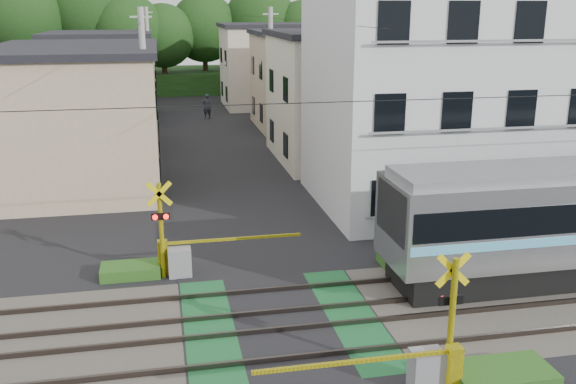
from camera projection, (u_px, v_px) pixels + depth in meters
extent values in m
plane|color=black|center=(282.00, 322.00, 16.90)|extent=(120.00, 120.00, 0.00)
cube|color=#47423A|center=(282.00, 322.00, 16.90)|extent=(120.00, 6.00, 0.00)
cube|color=black|center=(282.00, 322.00, 16.90)|extent=(5.20, 120.00, 0.00)
cube|color=#145126|center=(209.00, 329.00, 16.54)|extent=(1.30, 6.00, 0.00)
cube|color=#145126|center=(351.00, 315.00, 17.26)|extent=(1.30, 6.00, 0.00)
cube|color=#3F3833|center=(297.00, 357.00, 15.10)|extent=(120.00, 0.08, 0.14)
cube|color=#3F3833|center=(285.00, 329.00, 16.41)|extent=(120.00, 0.08, 0.14)
cube|color=#3F3833|center=(278.00, 311.00, 17.36)|extent=(120.00, 0.08, 0.14)
cube|color=#3F3833|center=(269.00, 290.00, 18.67)|extent=(120.00, 0.08, 0.14)
cube|color=black|center=(469.00, 276.00, 19.08)|extent=(2.28, 2.09, 0.57)
cube|color=black|center=(393.00, 212.00, 18.00)|extent=(0.10, 2.29, 1.48)
cylinder|color=yellow|center=(451.00, 324.00, 13.67)|extent=(0.14, 0.14, 3.00)
cube|color=yellow|center=(453.00, 270.00, 13.43)|extent=(0.77, 0.05, 0.77)
cube|color=yellow|center=(453.00, 270.00, 13.43)|extent=(0.77, 0.05, 0.77)
cube|color=black|center=(451.00, 300.00, 13.62)|extent=(0.55, 0.05, 0.20)
sphere|color=#FF0C07|center=(443.00, 300.00, 13.65)|extent=(0.16, 0.16, 0.16)
sphere|color=#FF0C07|center=(457.00, 299.00, 13.71)|extent=(0.16, 0.16, 0.16)
cube|color=gray|center=(426.00, 370.00, 13.86)|extent=(0.70, 0.50, 0.90)
cube|color=yellow|center=(453.00, 369.00, 13.70)|extent=(0.30, 0.30, 1.10)
cube|color=yellow|center=(353.00, 362.00, 13.14)|extent=(4.20, 0.08, 0.08)
cylinder|color=yellow|center=(161.00, 231.00, 19.31)|extent=(0.14, 0.14, 3.00)
cube|color=yellow|center=(159.00, 194.00, 18.88)|extent=(0.77, 0.05, 0.77)
cube|color=yellow|center=(159.00, 194.00, 18.88)|extent=(0.77, 0.05, 0.77)
cube|color=black|center=(161.00, 216.00, 19.07)|extent=(0.55, 0.05, 0.20)
sphere|color=#FF0C07|center=(155.00, 217.00, 18.99)|extent=(0.16, 0.16, 0.16)
sphere|color=#FF0C07|center=(166.00, 217.00, 19.05)|extent=(0.16, 0.16, 0.16)
cube|color=gray|center=(180.00, 262.00, 19.69)|extent=(0.70, 0.50, 0.90)
cube|color=yellow|center=(163.00, 257.00, 19.81)|extent=(0.30, 0.30, 1.10)
cube|color=yellow|center=(235.00, 239.00, 20.11)|extent=(4.20, 0.08, 0.08)
cube|color=silver|center=(442.00, 96.00, 26.21)|extent=(10.00, 8.00, 9.00)
cube|color=black|center=(386.00, 199.00, 22.55)|extent=(1.10, 0.06, 1.40)
cube|color=black|center=(451.00, 195.00, 23.01)|extent=(1.10, 0.06, 1.40)
cube|color=black|center=(513.00, 191.00, 23.48)|extent=(1.10, 0.06, 1.40)
cube|color=black|center=(573.00, 188.00, 23.94)|extent=(1.10, 0.06, 1.40)
cube|color=gray|center=(485.00, 211.00, 23.21)|extent=(9.00, 0.06, 0.08)
cube|color=black|center=(390.00, 114.00, 21.71)|extent=(1.10, 0.06, 1.40)
cube|color=black|center=(457.00, 112.00, 22.18)|extent=(1.10, 0.06, 1.40)
cube|color=black|center=(521.00, 110.00, 22.64)|extent=(1.10, 0.06, 1.40)
cube|color=gray|center=(492.00, 129.00, 22.38)|extent=(9.00, 0.06, 0.08)
cube|color=black|center=(394.00, 23.00, 20.88)|extent=(1.10, 0.06, 1.40)
cube|color=black|center=(464.00, 22.00, 21.34)|extent=(1.10, 0.06, 1.40)
cube|color=black|center=(530.00, 22.00, 21.81)|extent=(1.10, 0.06, 1.40)
cube|color=gray|center=(500.00, 41.00, 21.54)|extent=(9.00, 0.06, 0.08)
cube|color=tan|center=(75.00, 126.00, 28.02)|extent=(7.00, 7.00, 6.00)
cube|color=black|center=(69.00, 52.00, 27.14)|extent=(7.35, 7.35, 0.30)
cube|color=black|center=(160.00, 169.00, 27.51)|extent=(0.06, 1.00, 1.20)
cube|color=black|center=(159.00, 152.00, 30.81)|extent=(0.06, 1.00, 1.20)
cube|color=black|center=(156.00, 104.00, 26.73)|extent=(0.06, 1.00, 1.20)
cube|color=black|center=(156.00, 93.00, 30.03)|extent=(0.06, 1.00, 1.20)
cube|color=beige|center=(343.00, 99.00, 34.24)|extent=(7.00, 8.00, 6.50)
cube|color=black|center=(345.00, 34.00, 33.29)|extent=(7.35, 8.40, 0.30)
cube|color=black|center=(286.00, 145.00, 32.23)|extent=(0.06, 1.00, 1.20)
cube|color=black|center=(272.00, 131.00, 35.99)|extent=(0.06, 1.00, 1.20)
cube|color=black|center=(285.00, 89.00, 31.45)|extent=(0.06, 1.00, 1.20)
cube|color=black|center=(271.00, 80.00, 35.21)|extent=(0.06, 1.00, 1.20)
cube|color=beige|center=(85.00, 100.00, 36.42)|extent=(8.00, 7.00, 5.80)
cube|color=black|center=(80.00, 45.00, 35.57)|extent=(8.40, 7.35, 0.30)
cube|color=black|center=(159.00, 131.00, 35.99)|extent=(0.06, 1.00, 1.20)
cube|color=black|center=(158.00, 120.00, 39.28)|extent=(0.06, 1.00, 1.20)
cube|color=black|center=(156.00, 80.00, 35.21)|extent=(0.06, 1.00, 1.20)
cube|color=black|center=(155.00, 74.00, 38.50)|extent=(0.06, 1.00, 1.20)
cube|color=tan|center=(308.00, 81.00, 43.77)|extent=(7.00, 7.00, 6.20)
cube|color=black|center=(308.00, 32.00, 42.87)|extent=(7.35, 7.35, 0.30)
cube|color=black|center=(261.00, 113.00, 41.95)|extent=(0.06, 1.00, 1.20)
cube|color=black|center=(253.00, 105.00, 45.25)|extent=(0.06, 1.00, 1.20)
cube|color=black|center=(261.00, 70.00, 41.17)|extent=(0.06, 1.00, 1.20)
cube|color=black|center=(253.00, 65.00, 44.47)|extent=(0.06, 1.00, 1.20)
cube|color=#9FA1A3|center=(102.00, 79.00, 45.85)|extent=(7.00, 8.00, 6.00)
cube|color=black|center=(98.00, 34.00, 44.97)|extent=(7.35, 8.40, 0.30)
cube|color=black|center=(153.00, 106.00, 45.11)|extent=(0.06, 1.00, 1.20)
cube|color=black|center=(153.00, 98.00, 48.87)|extent=(0.06, 1.00, 1.20)
cube|color=black|center=(151.00, 65.00, 44.33)|extent=(0.06, 1.00, 1.20)
cube|color=black|center=(151.00, 61.00, 48.09)|extent=(0.06, 1.00, 1.20)
cube|color=beige|center=(272.00, 67.00, 53.02)|extent=(8.00, 7.00, 6.40)
cube|color=black|center=(272.00, 25.00, 52.09)|extent=(8.40, 7.35, 0.30)
cube|color=black|center=(227.00, 94.00, 51.14)|extent=(0.06, 1.00, 1.20)
cube|color=black|center=(222.00, 89.00, 54.44)|extent=(0.06, 1.00, 1.20)
cube|color=black|center=(226.00, 58.00, 50.36)|extent=(0.06, 1.00, 1.20)
cube|color=black|center=(221.00, 55.00, 53.66)|extent=(0.06, 1.00, 1.20)
cube|color=#1B3D14|center=(187.00, 80.00, 63.70)|extent=(40.00, 10.00, 2.00)
cylinder|color=#332114|center=(29.00, 68.00, 56.89)|extent=(0.50, 0.50, 5.47)
sphere|color=#1B3D14|center=(23.00, 17.00, 55.67)|extent=(7.66, 7.66, 7.66)
cylinder|color=#332114|center=(77.00, 69.00, 61.56)|extent=(0.50, 0.50, 4.49)
sphere|color=#1B3D14|center=(74.00, 30.00, 60.56)|extent=(6.28, 6.28, 6.28)
cylinder|color=#332114|center=(95.00, 63.00, 59.33)|extent=(0.50, 0.50, 5.89)
sphere|color=#1B3D14|center=(90.00, 10.00, 58.01)|extent=(8.25, 8.25, 8.25)
cylinder|color=#332114|center=(131.00, 72.00, 58.34)|extent=(0.50, 0.50, 4.60)
sphere|color=#1B3D14|center=(128.00, 30.00, 57.32)|extent=(6.44, 6.44, 6.44)
cylinder|color=#332114|center=(165.00, 72.00, 59.96)|extent=(0.50, 0.50, 4.17)
sphere|color=#1B3D14|center=(163.00, 36.00, 59.03)|extent=(5.83, 5.83, 5.83)
cylinder|color=#332114|center=(205.00, 67.00, 62.46)|extent=(0.50, 0.50, 4.64)
sphere|color=#1B3D14|center=(204.00, 28.00, 61.43)|extent=(6.50, 6.50, 6.50)
cylinder|color=#332114|center=(236.00, 68.00, 64.89)|extent=(0.50, 0.50, 4.03)
sphere|color=#1B3D14|center=(236.00, 35.00, 63.99)|extent=(5.64, 5.64, 5.64)
cylinder|color=#332114|center=(261.00, 64.00, 63.48)|extent=(0.50, 0.50, 5.04)
sphere|color=#1B3D14|center=(260.00, 22.00, 62.35)|extent=(7.05, 7.05, 7.05)
cylinder|color=#332114|center=(303.00, 68.00, 63.02)|extent=(0.50, 0.50, 4.33)
sphere|color=#1B3D14|center=(304.00, 32.00, 62.06)|extent=(6.07, 6.07, 6.07)
cylinder|color=#332114|center=(332.00, 66.00, 64.80)|extent=(0.50, 0.50, 4.44)
sphere|color=#1B3D14|center=(333.00, 30.00, 63.81)|extent=(6.22, 6.22, 6.22)
cube|color=black|center=(487.00, 98.00, 17.61)|extent=(60.00, 0.02, 0.02)
cylinder|color=#A5A5A0|center=(146.00, 104.00, 27.38)|extent=(0.26, 0.26, 8.00)
cube|color=#A5A5A0|center=(141.00, 17.00, 26.38)|extent=(0.90, 0.08, 0.08)
cylinder|color=#A5A5A0|center=(271.00, 78.00, 37.19)|extent=(0.26, 0.26, 8.00)
cube|color=#A5A5A0|center=(271.00, 14.00, 36.18)|extent=(0.90, 0.08, 0.08)
cylinder|color=#A5A5A0|center=(149.00, 63.00, 47.16)|extent=(0.26, 0.26, 8.00)
cube|color=#A5A5A0|center=(146.00, 12.00, 46.15)|extent=(0.90, 0.08, 0.08)
cube|color=black|center=(144.00, 18.00, 36.32)|extent=(0.02, 42.00, 0.02)
cube|color=black|center=(266.00, 17.00, 37.65)|extent=(0.02, 42.00, 0.02)
imported|color=#30313C|center=(207.00, 106.00, 47.25)|extent=(0.73, 0.53, 1.85)
cube|color=#2D5E1E|center=(502.00, 376.00, 14.07)|extent=(2.20, 1.20, 0.40)
cube|color=#2D5E1E|center=(131.00, 270.00, 19.77)|extent=(1.80, 1.00, 0.36)
cube|color=#2D5E1E|center=(402.00, 259.00, 20.75)|extent=(1.50, 0.90, 0.30)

